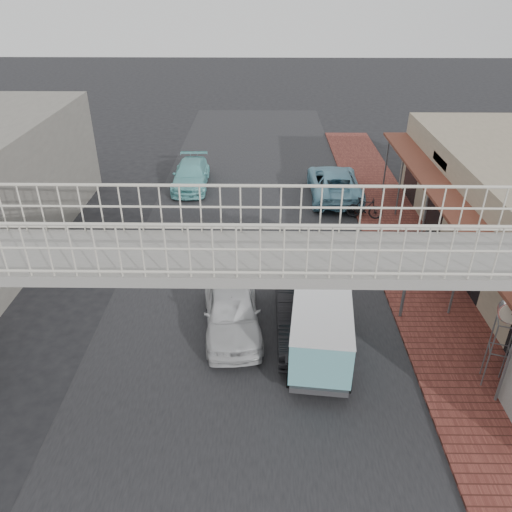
{
  "coord_description": "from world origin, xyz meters",
  "views": [
    {
      "loc": [
        0.48,
        -12.99,
        10.31
      ],
      "look_at": [
        0.27,
        1.87,
        1.8
      ],
      "focal_mm": 35.0,
      "sensor_mm": 36.0,
      "label": 1
    }
  ],
  "objects_px": {
    "angkot_van": "(321,326)",
    "arrow_sign": "(436,248)",
    "angkot_far": "(191,175)",
    "motorcycle_near": "(413,255)",
    "motorcycle_far": "(365,208)",
    "white_hatchback": "(232,309)",
    "angkot_curb": "(334,183)",
    "dark_sedan": "(303,309)",
    "street_clock": "(510,316)"
  },
  "relations": [
    {
      "from": "angkot_far",
      "to": "motorcycle_near",
      "type": "bearing_deg",
      "value": -42.27
    },
    {
      "from": "white_hatchback",
      "to": "angkot_far",
      "type": "distance_m",
      "value": 12.85
    },
    {
      "from": "angkot_van",
      "to": "street_clock",
      "type": "bearing_deg",
      "value": -6.32
    },
    {
      "from": "angkot_van",
      "to": "motorcycle_far",
      "type": "relative_size",
      "value": 2.42
    },
    {
      "from": "motorcycle_near",
      "to": "motorcycle_far",
      "type": "distance_m",
      "value": 4.54
    },
    {
      "from": "white_hatchback",
      "to": "dark_sedan",
      "type": "height_order",
      "value": "dark_sedan"
    },
    {
      "from": "white_hatchback",
      "to": "dark_sedan",
      "type": "xyz_separation_m",
      "value": [
        2.31,
        -0.04,
        0.04
      ]
    },
    {
      "from": "white_hatchback",
      "to": "angkot_van",
      "type": "height_order",
      "value": "angkot_van"
    },
    {
      "from": "dark_sedan",
      "to": "angkot_far",
      "type": "height_order",
      "value": "dark_sedan"
    },
    {
      "from": "angkot_far",
      "to": "motorcycle_near",
      "type": "distance_m",
      "value": 13.06
    },
    {
      "from": "dark_sedan",
      "to": "arrow_sign",
      "type": "bearing_deg",
      "value": 9.39
    },
    {
      "from": "white_hatchback",
      "to": "angkot_far",
      "type": "xyz_separation_m",
      "value": [
        -2.94,
        12.51,
        -0.1
      ]
    },
    {
      "from": "angkot_curb",
      "to": "angkot_far",
      "type": "distance_m",
      "value": 7.76
    },
    {
      "from": "dark_sedan",
      "to": "angkot_far",
      "type": "relative_size",
      "value": 1.07
    },
    {
      "from": "white_hatchback",
      "to": "angkot_far",
      "type": "height_order",
      "value": "white_hatchback"
    },
    {
      "from": "white_hatchback",
      "to": "dark_sedan",
      "type": "bearing_deg",
      "value": -7.1
    },
    {
      "from": "motorcycle_near",
      "to": "motorcycle_far",
      "type": "height_order",
      "value": "motorcycle_far"
    },
    {
      "from": "angkot_far",
      "to": "street_clock",
      "type": "height_order",
      "value": "street_clock"
    },
    {
      "from": "dark_sedan",
      "to": "motorcycle_near",
      "type": "distance_m",
      "value": 6.13
    },
    {
      "from": "white_hatchback",
      "to": "angkot_curb",
      "type": "distance_m",
      "value": 12.14
    },
    {
      "from": "motorcycle_near",
      "to": "street_clock",
      "type": "distance_m",
      "value": 6.78
    },
    {
      "from": "motorcycle_far",
      "to": "arrow_sign",
      "type": "distance_m",
      "value": 8.01
    },
    {
      "from": "motorcycle_near",
      "to": "arrow_sign",
      "type": "xyz_separation_m",
      "value": [
        -0.45,
        -3.3,
        2.14
      ]
    },
    {
      "from": "angkot_curb",
      "to": "motorcycle_near",
      "type": "height_order",
      "value": "angkot_curb"
    },
    {
      "from": "angkot_far",
      "to": "motorcycle_far",
      "type": "height_order",
      "value": "angkot_far"
    },
    {
      "from": "white_hatchback",
      "to": "motorcycle_far",
      "type": "xyz_separation_m",
      "value": [
        5.8,
        8.37,
        -0.15
      ]
    },
    {
      "from": "angkot_curb",
      "to": "motorcycle_far",
      "type": "relative_size",
      "value": 3.22
    },
    {
      "from": "white_hatchback",
      "to": "dark_sedan",
      "type": "distance_m",
      "value": 2.31
    },
    {
      "from": "angkot_van",
      "to": "angkot_far",
      "type": "bearing_deg",
      "value": 118.31
    },
    {
      "from": "dark_sedan",
      "to": "angkot_far",
      "type": "xyz_separation_m",
      "value": [
        -5.25,
        12.54,
        -0.14
      ]
    },
    {
      "from": "street_clock",
      "to": "arrow_sign",
      "type": "distance_m",
      "value": 3.37
    },
    {
      "from": "motorcycle_far",
      "to": "street_clock",
      "type": "height_order",
      "value": "street_clock"
    },
    {
      "from": "motorcycle_far",
      "to": "arrow_sign",
      "type": "xyz_separation_m",
      "value": [
        0.69,
        -7.7,
        2.11
      ]
    },
    {
      "from": "angkot_van",
      "to": "arrow_sign",
      "type": "relative_size",
      "value": 1.26
    },
    {
      "from": "white_hatchback",
      "to": "motorcycle_near",
      "type": "relative_size",
      "value": 2.47
    },
    {
      "from": "angkot_far",
      "to": "street_clock",
      "type": "relative_size",
      "value": 1.61
    },
    {
      "from": "angkot_far",
      "to": "dark_sedan",
      "type": "bearing_deg",
      "value": -68.76
    },
    {
      "from": "white_hatchback",
      "to": "angkot_van",
      "type": "xyz_separation_m",
      "value": [
        2.74,
        -1.46,
        0.46
      ]
    },
    {
      "from": "angkot_curb",
      "to": "street_clock",
      "type": "xyz_separation_m",
      "value": [
        2.83,
        -13.71,
        1.68
      ]
    },
    {
      "from": "motorcycle_far",
      "to": "angkot_curb",
      "type": "bearing_deg",
      "value": 34.05
    },
    {
      "from": "arrow_sign",
      "to": "angkot_curb",
      "type": "bearing_deg",
      "value": 91.89
    },
    {
      "from": "arrow_sign",
      "to": "white_hatchback",
      "type": "bearing_deg",
      "value": 178.15
    },
    {
      "from": "white_hatchback",
      "to": "angkot_van",
      "type": "distance_m",
      "value": 3.13
    },
    {
      "from": "angkot_far",
      "to": "angkot_curb",
      "type": "bearing_deg",
      "value": -11.25
    },
    {
      "from": "dark_sedan",
      "to": "motorcycle_far",
      "type": "bearing_deg",
      "value": 67.22
    },
    {
      "from": "motorcycle_near",
      "to": "angkot_curb",
      "type": "bearing_deg",
      "value": 20.99
    },
    {
      "from": "angkot_curb",
      "to": "angkot_far",
      "type": "relative_size",
      "value": 1.2
    },
    {
      "from": "motorcycle_near",
      "to": "arrow_sign",
      "type": "height_order",
      "value": "arrow_sign"
    },
    {
      "from": "motorcycle_near",
      "to": "arrow_sign",
      "type": "distance_m",
      "value": 3.96
    },
    {
      "from": "white_hatchback",
      "to": "angkot_van",
      "type": "relative_size",
      "value": 1.09
    }
  ]
}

